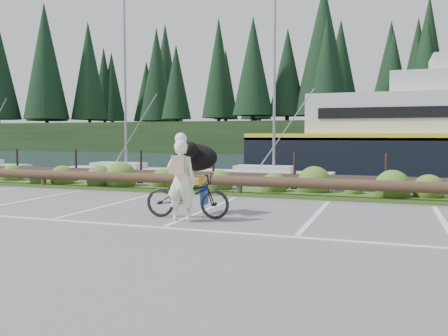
{
  "coord_description": "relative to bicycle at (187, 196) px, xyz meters",
  "views": [
    {
      "loc": [
        4.11,
        -8.53,
        1.79
      ],
      "look_at": [
        0.84,
        0.82,
        1.1
      ],
      "focal_mm": 38.0,
      "sensor_mm": 36.0,
      "label": 1
    }
  ],
  "objects": [
    {
      "name": "cyclist",
      "position": [
        0.05,
        -0.43,
        0.36
      ],
      "size": [
        0.66,
        0.47,
        1.7
      ],
      "primitive_type": "imported",
      "rotation": [
        0.0,
        0.0,
        3.25
      ],
      "color": "white",
      "rests_on": "ground"
    },
    {
      "name": "ground",
      "position": [
        -0.01,
        -0.79,
        -0.49
      ],
      "size": [
        72.0,
        72.0,
        0.0
      ],
      "primitive_type": "plane",
      "color": "#5D5D60"
    },
    {
      "name": "harbor_backdrop",
      "position": [
        0.37,
        77.73,
        -0.49
      ],
      "size": [
        170.0,
        160.0,
        30.0
      ],
      "color": "#172539",
      "rests_on": "ground"
    },
    {
      "name": "bicycle",
      "position": [
        0.0,
        0.0,
        0.0
      ],
      "size": [
        1.91,
        0.85,
        0.97
      ],
      "primitive_type": "imported",
      "rotation": [
        0.0,
        0.0,
        1.68
      ],
      "color": "black",
      "rests_on": "ground"
    },
    {
      "name": "log_rail",
      "position": [
        -0.01,
        3.81,
        -0.49
      ],
      "size": [
        32.0,
        0.3,
        0.6
      ],
      "primitive_type": null,
      "color": "#443021",
      "rests_on": "ground"
    },
    {
      "name": "vegetation_strip",
      "position": [
        -0.01,
        4.51,
        -0.44
      ],
      "size": [
        34.0,
        1.6,
        0.1
      ],
      "primitive_type": "cube",
      "color": "#3D5B21",
      "rests_on": "ground"
    },
    {
      "name": "dog",
      "position": [
        -0.07,
        0.59,
        0.8
      ],
      "size": [
        0.64,
        1.12,
        0.62
      ],
      "primitive_type": "ellipsoid",
      "rotation": [
        0.0,
        0.0,
        1.68
      ],
      "color": "black",
      "rests_on": "bicycle"
    }
  ]
}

